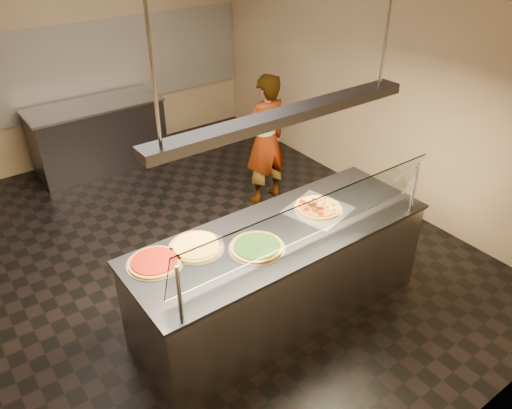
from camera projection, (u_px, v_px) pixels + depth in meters
ground at (199, 250)px, 5.49m from camera, size 5.00×6.00×0.02m
wall_back at (79, 53)px, 6.76m from camera, size 5.00×0.02×3.00m
wall_front at (472, 300)px, 2.63m from camera, size 5.00×0.02×3.00m
wall_right at (372, 74)px, 5.96m from camera, size 0.02×6.00×3.00m
tile_band at (82, 68)px, 6.85m from camera, size 4.90×0.02×1.20m
serving_counter at (280, 274)px, 4.41m from camera, size 2.67×0.94×0.93m
sneeze_guard at (311, 220)px, 3.78m from camera, size 2.43×0.18×0.54m
perforated_tray at (318, 209)px, 4.45m from camera, size 0.60×0.60×0.01m
half_pizza_pepperoni at (310, 210)px, 4.38m from camera, size 0.30×0.44×0.05m
half_pizza_sausage at (326, 204)px, 4.48m from camera, size 0.30×0.44×0.04m
pizza_spinach at (257, 247)px, 3.96m from camera, size 0.46×0.46×0.03m
pizza_cheese at (196, 246)px, 3.97m from camera, size 0.45×0.45×0.03m
pizza_tomato at (154, 262)px, 3.79m from camera, size 0.43×0.43×0.03m
pizza_spatula at (205, 243)px, 3.97m from camera, size 0.28×0.17×0.02m
prep_table at (99, 136)px, 6.95m from camera, size 1.78×0.74×0.93m
worker at (265, 140)px, 5.99m from camera, size 0.61×0.42×1.63m
heat_lamp_housing at (285, 116)px, 3.63m from camera, size 2.30×0.18×0.08m
lamp_rod_left at (152, 65)px, 2.84m from camera, size 0.02×0.02×1.01m
lamp_rod_right at (388, 21)px, 3.85m from camera, size 0.02×0.02×1.01m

